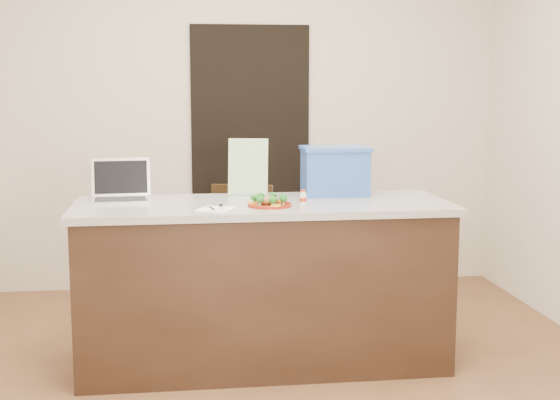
{
  "coord_description": "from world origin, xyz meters",
  "views": [
    {
      "loc": [
        -0.46,
        -3.95,
        1.58
      ],
      "look_at": [
        0.09,
        0.2,
        0.94
      ],
      "focal_mm": 50.0,
      "sensor_mm": 36.0,
      "label": 1
    }
  ],
  "objects": [
    {
      "name": "plate",
      "position": [
        0.02,
        0.11,
        0.93
      ],
      "size": [
        0.24,
        0.24,
        0.02
      ],
      "rotation": [
        0.0,
        0.0,
        -0.04
      ],
      "color": "maroon",
      "rests_on": "island"
    },
    {
      "name": "room_shell",
      "position": [
        0.0,
        0.0,
        1.62
      ],
      "size": [
        4.0,
        4.0,
        4.0
      ],
      "color": "white",
      "rests_on": "ground"
    },
    {
      "name": "leaflet",
      "position": [
        -0.05,
        0.54,
        1.09
      ],
      "size": [
        0.24,
        0.1,
        0.33
      ],
      "primitive_type": "cube",
      "rotation": [
        -0.14,
        0.0,
        -0.22
      ],
      "color": "silver",
      "rests_on": "island"
    },
    {
      "name": "blue_box",
      "position": [
        0.45,
        0.49,
        1.06
      ],
      "size": [
        0.39,
        0.29,
        0.28
      ],
      "rotation": [
        0.0,
        0.0,
        -0.01
      ],
      "color": "#2E55A6",
      "rests_on": "island"
    },
    {
      "name": "broccoli",
      "position": [
        0.02,
        0.11,
        0.97
      ],
      "size": [
        0.2,
        0.2,
        0.03
      ],
      "color": "#134A16",
      "rests_on": "plate"
    },
    {
      "name": "meatballs",
      "position": [
        0.02,
        0.11,
        0.95
      ],
      "size": [
        0.09,
        0.1,
        0.03
      ],
      "color": "brown",
      "rests_on": "plate"
    },
    {
      "name": "yogurt_bottle",
      "position": [
        0.21,
        0.16,
        0.95
      ],
      "size": [
        0.04,
        0.04,
        0.08
      ],
      "rotation": [
        0.0,
        0.0,
        0.28
      ],
      "color": "silver",
      "rests_on": "island"
    },
    {
      "name": "chair",
      "position": [
        -0.04,
        0.96,
        0.52
      ],
      "size": [
        0.5,
        0.51,
        0.91
      ],
      "rotation": [
        0.0,
        0.0,
        -0.28
      ],
      "color": "black",
      "rests_on": "ground"
    },
    {
      "name": "island",
      "position": [
        0.0,
        0.25,
        0.46
      ],
      "size": [
        2.06,
        0.76,
        0.92
      ],
      "color": "black",
      "rests_on": "ground"
    },
    {
      "name": "napkin",
      "position": [
        -0.27,
        0.04,
        0.92
      ],
      "size": [
        0.22,
        0.22,
        0.01
      ],
      "primitive_type": "cube",
      "rotation": [
        0.0,
        0.0,
        -0.43
      ],
      "color": "white",
      "rests_on": "island"
    },
    {
      "name": "pepper_rings",
      "position": [
        0.02,
        0.11,
        0.94
      ],
      "size": [
        0.21,
        0.21,
        0.01
      ],
      "color": "yellow",
      "rests_on": "plate"
    },
    {
      "name": "ground",
      "position": [
        0.0,
        0.0,
        0.0
      ],
      "size": [
        4.0,
        4.0,
        0.0
      ],
      "primitive_type": "plane",
      "color": "brown",
      "rests_on": "ground"
    },
    {
      "name": "doorway",
      "position": [
        0.1,
        1.98,
        1.0
      ],
      "size": [
        0.9,
        0.02,
        2.0
      ],
      "primitive_type": "cube",
      "color": "black",
      "rests_on": "ground"
    },
    {
      "name": "fork",
      "position": [
        -0.29,
        0.04,
        0.93
      ],
      "size": [
        0.04,
        0.14,
        0.0
      ],
      "rotation": [
        0.0,
        0.0,
        0.16
      ],
      "color": "silver",
      "rests_on": "napkin"
    },
    {
      "name": "knife",
      "position": [
        -0.24,
        0.02,
        0.93
      ],
      "size": [
        0.02,
        0.22,
        0.01
      ],
      "rotation": [
        0.0,
        0.0,
        -0.03
      ],
      "color": "silver",
      "rests_on": "napkin"
    },
    {
      "name": "laptop",
      "position": [
        -0.78,
        0.44,
        0.98
      ],
      "size": [
        0.34,
        0.27,
        0.23
      ],
      "rotation": [
        0.0,
        0.0,
        0.06
      ],
      "color": "silver",
      "rests_on": "island"
    }
  ]
}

